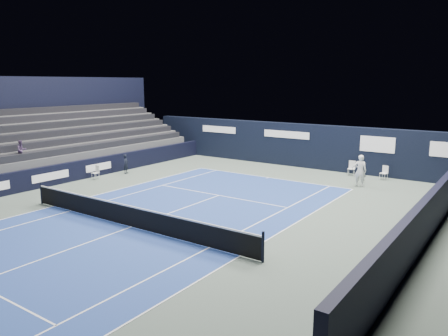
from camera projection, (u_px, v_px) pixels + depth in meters
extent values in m
plane|color=#4D5B52|center=(163.00, 216.00, 20.02)|extent=(48.00, 48.00, 0.00)
cube|color=navy|center=(131.00, 227.00, 18.41)|extent=(10.97, 23.77, 0.01)
cube|color=black|center=(430.00, 214.00, 17.18)|extent=(0.30, 22.00, 1.80)
cube|color=silver|center=(351.00, 169.00, 28.51)|extent=(0.48, 0.46, 0.04)
cube|color=silver|center=(352.00, 164.00, 28.63)|extent=(0.43, 0.09, 0.51)
cylinder|color=silver|center=(355.00, 172.00, 28.63)|extent=(0.02, 0.02, 0.45)
cylinder|color=silver|center=(349.00, 171.00, 28.79)|extent=(0.02, 0.02, 0.45)
cylinder|color=silver|center=(354.00, 173.00, 28.32)|extent=(0.02, 0.02, 0.45)
cylinder|color=silver|center=(348.00, 172.00, 28.49)|extent=(0.02, 0.02, 0.45)
cube|color=white|center=(352.00, 163.00, 28.63)|extent=(0.35, 0.13, 0.33)
cube|color=silver|center=(384.00, 173.00, 27.29)|extent=(0.47, 0.46, 0.04)
cube|color=silver|center=(385.00, 169.00, 27.35)|extent=(0.39, 0.12, 0.47)
cylinder|color=silver|center=(387.00, 177.00, 27.30)|extent=(0.02, 0.02, 0.41)
cylinder|color=silver|center=(382.00, 176.00, 27.55)|extent=(0.02, 0.02, 0.41)
cylinder|color=silver|center=(385.00, 177.00, 27.10)|extent=(0.02, 0.02, 0.41)
cylinder|color=silver|center=(380.00, 176.00, 27.35)|extent=(0.02, 0.02, 0.41)
cube|color=white|center=(95.00, 173.00, 27.45)|extent=(0.40, 0.39, 0.04)
cube|color=white|center=(97.00, 169.00, 27.54)|extent=(0.38, 0.05, 0.45)
cylinder|color=white|center=(99.00, 176.00, 27.51)|extent=(0.02, 0.02, 0.40)
cylinder|color=white|center=(96.00, 175.00, 27.71)|extent=(0.02, 0.02, 0.40)
cylinder|color=white|center=(95.00, 177.00, 27.27)|extent=(0.02, 0.02, 0.40)
cylinder|color=white|center=(92.00, 176.00, 27.47)|extent=(0.02, 0.02, 0.40)
imported|color=black|center=(126.00, 164.00, 29.13)|extent=(0.46, 0.55, 1.29)
cube|color=white|center=(269.00, 177.00, 27.98)|extent=(10.97, 0.06, 0.00)
cube|color=white|center=(240.00, 256.00, 15.33)|extent=(0.06, 23.77, 0.00)
cube|color=white|center=(53.00, 206.00, 21.49)|extent=(0.06, 23.77, 0.00)
cube|color=white|center=(209.00, 248.00, 16.10)|extent=(0.06, 23.77, 0.00)
cube|color=white|center=(70.00, 211.00, 20.72)|extent=(0.06, 23.77, 0.00)
cube|color=white|center=(219.00, 195.00, 23.56)|extent=(8.23, 0.06, 0.00)
cube|color=white|center=(131.00, 227.00, 18.41)|extent=(0.06, 12.80, 0.00)
cube|color=white|center=(267.00, 178.00, 27.86)|extent=(0.06, 0.30, 0.00)
cylinder|color=black|center=(263.00, 247.00, 14.72)|extent=(0.10, 0.10, 1.10)
cylinder|color=black|center=(41.00, 193.00, 21.90)|extent=(0.10, 0.10, 1.10)
cube|color=black|center=(131.00, 217.00, 18.33)|extent=(12.80, 0.03, 0.86)
cube|color=white|center=(130.00, 206.00, 18.24)|extent=(12.80, 0.05, 0.06)
cube|color=black|center=(300.00, 145.00, 31.39)|extent=(26.00, 0.60, 3.10)
cube|color=silver|center=(219.00, 129.00, 34.92)|extent=(3.20, 0.02, 0.50)
cube|color=silver|center=(286.00, 134.00, 31.55)|extent=(3.60, 0.02, 0.50)
cube|color=silver|center=(377.00, 144.00, 27.94)|extent=(2.20, 0.02, 1.00)
cube|color=silver|center=(446.00, 150.00, 25.70)|extent=(1.80, 0.02, 0.90)
cube|color=black|center=(97.00, 167.00, 28.46)|extent=(0.30, 22.00, 1.20)
cube|color=silver|center=(51.00, 176.00, 25.55)|extent=(0.02, 2.40, 0.45)
cube|color=silver|center=(99.00, 167.00, 28.36)|extent=(0.02, 2.00, 0.45)
cube|color=#464648|center=(103.00, 160.00, 29.56)|extent=(0.90, 16.00, 1.65)
cube|color=#4E4E51|center=(94.00, 156.00, 30.02)|extent=(0.90, 16.00, 2.10)
cube|color=#4D4D4F|center=(86.00, 151.00, 30.48)|extent=(0.90, 16.00, 2.55)
cube|color=#444446|center=(77.00, 147.00, 30.94)|extent=(0.90, 16.00, 3.00)
cube|color=#535356|center=(69.00, 143.00, 31.40)|extent=(0.90, 16.00, 3.45)
cube|color=#515154|center=(61.00, 139.00, 31.86)|extent=(0.90, 16.00, 3.90)
cube|color=black|center=(102.00, 145.00, 29.36)|extent=(0.63, 15.20, 0.40)
cube|color=black|center=(93.00, 138.00, 29.78)|extent=(0.63, 15.20, 0.40)
cube|color=black|center=(84.00, 130.00, 30.20)|extent=(0.63, 15.20, 0.40)
cube|color=black|center=(76.00, 123.00, 30.61)|extent=(0.63, 15.20, 0.40)
cube|color=black|center=(67.00, 116.00, 31.03)|extent=(0.63, 15.20, 0.40)
cube|color=black|center=(59.00, 109.00, 31.45)|extent=(0.63, 15.20, 0.40)
cube|color=black|center=(54.00, 121.00, 32.04)|extent=(0.60, 18.00, 6.40)
imported|color=#423050|center=(21.00, 150.00, 24.69)|extent=(0.47, 0.59, 1.15)
imported|color=white|center=(360.00, 171.00, 25.45)|extent=(0.77, 0.59, 1.89)
cylinder|color=black|center=(356.00, 169.00, 25.27)|extent=(0.03, 0.29, 0.13)
torus|color=black|center=(355.00, 168.00, 25.05)|extent=(0.30, 0.13, 0.29)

